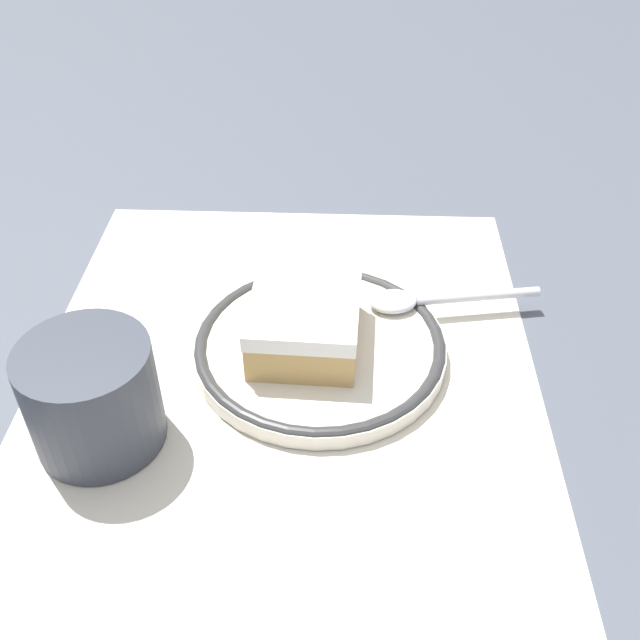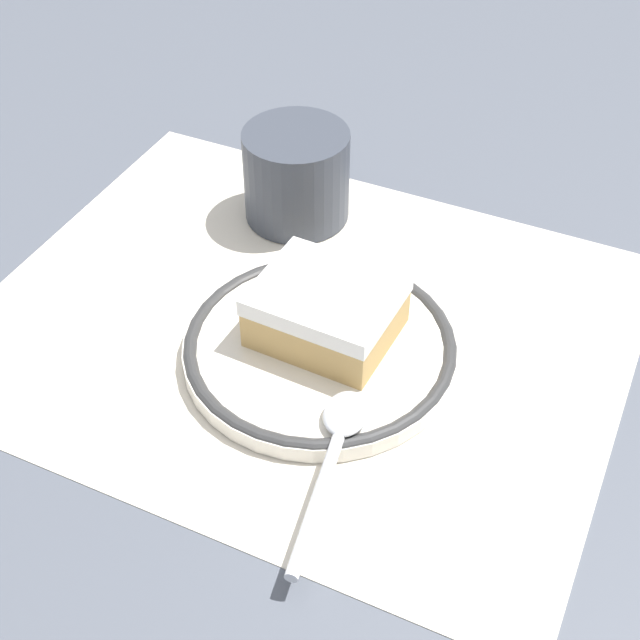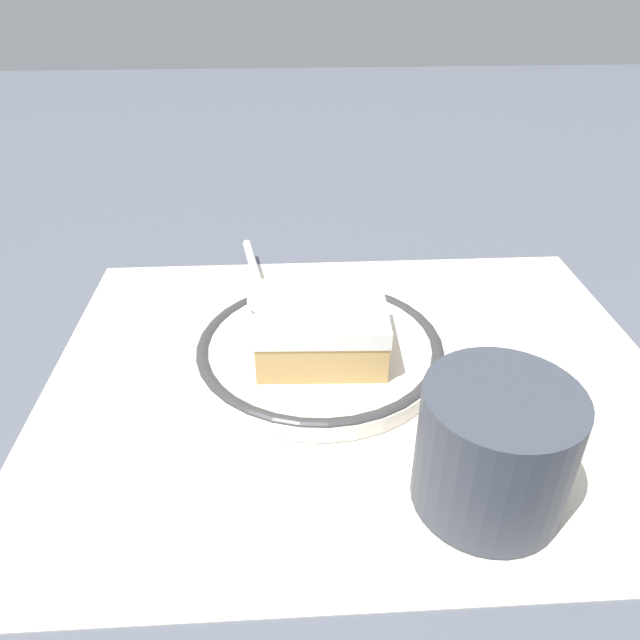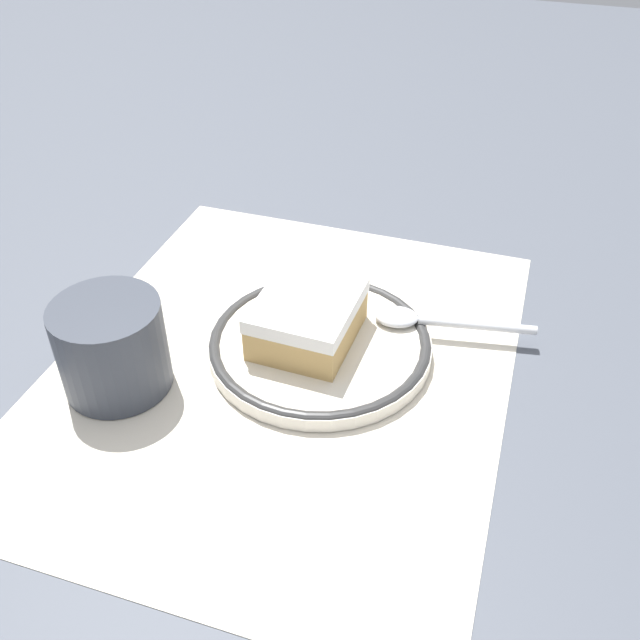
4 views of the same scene
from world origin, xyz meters
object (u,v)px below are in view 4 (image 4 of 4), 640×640
Objects in this scene: plate at (320,344)px; cup at (113,351)px; cake_slice at (307,318)px; spoon at (425,320)px; napkin at (262,253)px.

plate is 2.22× the size of cup.
cake_slice is 0.15m from cup.
cup is at bearing 121.50° from plate.
spoon is (0.05, -0.08, -0.01)m from cake_slice.
napkin is (0.20, -0.04, -0.03)m from cup.
cup is 0.64× the size of napkin.
cake_slice is at bearing -143.82° from napkin.
plate is at bearing -140.67° from napkin.
cup is at bearing 121.33° from spoon.
napkin is at bearing -10.22° from cup.
cake_slice reaches higher than napkin.
cake_slice reaches higher than plate.
cup reaches higher than spoon.
cup is at bearing 169.78° from napkin.
spoon is at bearing -113.25° from napkin.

